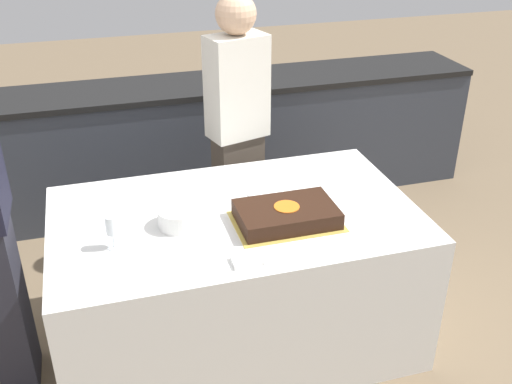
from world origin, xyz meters
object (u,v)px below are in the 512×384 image
at_px(cake, 286,214).
at_px(person_cutting_cake, 238,129).
at_px(plate_stack, 179,217).
at_px(wine_glass, 112,226).

distance_m(cake, person_cutting_cake, 0.91).
bearing_deg(person_cutting_cake, plate_stack, 42.39).
xyz_separation_m(cake, plate_stack, (-0.49, 0.11, 0.00)).
xyz_separation_m(plate_stack, person_cutting_cake, (0.49, 0.79, 0.07)).
relative_size(cake, plate_stack, 2.61).
distance_m(plate_stack, wine_glass, 0.33).
bearing_deg(cake, plate_stack, 167.57).
bearing_deg(cake, person_cutting_cake, 90.00).
bearing_deg(person_cutting_cake, wine_glass, 32.54).
height_order(plate_stack, wine_glass, wine_glass).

